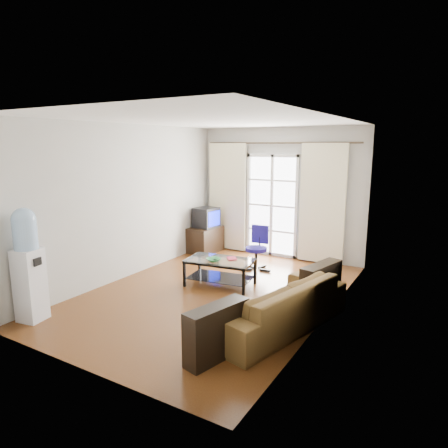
# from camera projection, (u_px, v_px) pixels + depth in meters

# --- Properties ---
(floor) EXTENTS (5.20, 5.20, 0.00)m
(floor) POSITION_uv_depth(u_px,v_px,m) (214.00, 293.00, 6.42)
(floor) COLOR brown
(floor) RESTS_ON ground
(ceiling) EXTENTS (5.20, 5.20, 0.00)m
(ceiling) POSITION_uv_depth(u_px,v_px,m) (214.00, 120.00, 5.89)
(ceiling) COLOR white
(ceiling) RESTS_ON wall_back
(wall_back) EXTENTS (3.60, 0.02, 2.70)m
(wall_back) POSITION_uv_depth(u_px,v_px,m) (280.00, 193.00, 8.35)
(wall_back) COLOR #BAB8B1
(wall_back) RESTS_ON floor
(wall_front) EXTENTS (3.60, 0.02, 2.70)m
(wall_front) POSITION_uv_depth(u_px,v_px,m) (76.00, 246.00, 3.96)
(wall_front) COLOR #BAB8B1
(wall_front) RESTS_ON floor
(wall_left) EXTENTS (0.02, 5.20, 2.70)m
(wall_left) POSITION_uv_depth(u_px,v_px,m) (128.00, 202.00, 7.06)
(wall_left) COLOR #BAB8B1
(wall_left) RESTS_ON floor
(wall_right) EXTENTS (0.02, 5.20, 2.70)m
(wall_right) POSITION_uv_depth(u_px,v_px,m) (330.00, 221.00, 5.26)
(wall_right) COLOR #BAB8B1
(wall_right) RESTS_ON floor
(french_door) EXTENTS (1.16, 0.06, 2.15)m
(french_door) POSITION_uv_depth(u_px,v_px,m) (272.00, 206.00, 8.43)
(french_door) COLOR white
(french_door) RESTS_ON wall_back
(curtain_rod) EXTENTS (3.30, 0.04, 0.04)m
(curtain_rod) POSITION_uv_depth(u_px,v_px,m) (279.00, 143.00, 8.07)
(curtain_rod) COLOR #4C3F2D
(curtain_rod) RESTS_ON wall_back
(curtain_left) EXTENTS (0.90, 0.07, 2.35)m
(curtain_left) POSITION_uv_depth(u_px,v_px,m) (227.00, 197.00, 8.88)
(curtain_left) COLOR #EFEAC0
(curtain_left) RESTS_ON curtain_rod
(curtain_right) EXTENTS (0.90, 0.07, 2.35)m
(curtain_right) POSITION_uv_depth(u_px,v_px,m) (322.00, 204.00, 7.81)
(curtain_right) COLOR #EFEAC0
(curtain_right) RESTS_ON curtain_rod
(radiator) EXTENTS (0.64, 0.12, 0.64)m
(radiator) POSITION_uv_depth(u_px,v_px,m) (313.00, 246.00, 8.07)
(radiator) COLOR #979799
(radiator) RESTS_ON floor
(sofa) EXTENTS (2.54, 1.84, 0.63)m
(sofa) POSITION_uv_depth(u_px,v_px,m) (276.00, 304.00, 5.17)
(sofa) COLOR brown
(sofa) RESTS_ON floor
(coffee_table) EXTENTS (1.19, 0.79, 0.45)m
(coffee_table) POSITION_uv_depth(u_px,v_px,m) (220.00, 269.00, 6.72)
(coffee_table) COLOR silver
(coffee_table) RESTS_ON floor
(bowl) EXTENTS (0.40, 0.40, 0.06)m
(bowl) POSITION_uv_depth(u_px,v_px,m) (214.00, 260.00, 6.57)
(bowl) COLOR #338D3A
(bowl) RESTS_ON coffee_table
(book) EXTENTS (0.35, 0.35, 0.02)m
(book) POSITION_uv_depth(u_px,v_px,m) (227.00, 259.00, 6.70)
(book) COLOR maroon
(book) RESTS_ON coffee_table
(remote) EXTENTS (0.17, 0.07, 0.02)m
(remote) POSITION_uv_depth(u_px,v_px,m) (214.00, 259.00, 6.67)
(remote) COLOR black
(remote) RESTS_ON coffee_table
(tv_stand) EXTENTS (0.56, 0.79, 0.55)m
(tv_stand) POSITION_uv_depth(u_px,v_px,m) (205.00, 239.00, 8.86)
(tv_stand) COLOR black
(tv_stand) RESTS_ON floor
(crt_tv) EXTENTS (0.52, 0.52, 0.44)m
(crt_tv) POSITION_uv_depth(u_px,v_px,m) (206.00, 217.00, 8.77)
(crt_tv) COLOR black
(crt_tv) RESTS_ON tv_stand
(task_chair) EXTENTS (0.62, 0.62, 0.84)m
(task_chair) POSITION_uv_depth(u_px,v_px,m) (257.00, 257.00, 7.55)
(task_chair) COLOR black
(task_chair) RESTS_ON floor
(water_cooler) EXTENTS (0.37, 0.36, 1.54)m
(water_cooler) POSITION_uv_depth(u_px,v_px,m) (28.00, 263.00, 5.28)
(water_cooler) COLOR silver
(water_cooler) RESTS_ON floor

